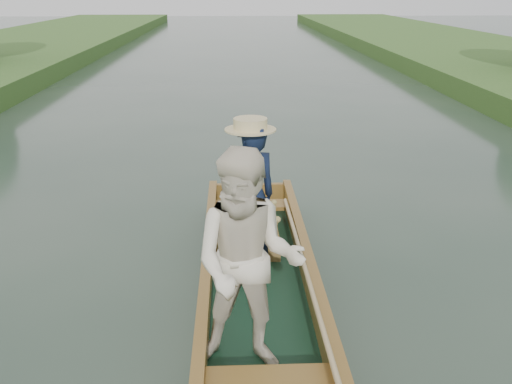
{
  "coord_description": "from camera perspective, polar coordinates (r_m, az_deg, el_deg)",
  "views": [
    {
      "loc": [
        -0.24,
        -4.99,
        2.96
      ],
      "look_at": [
        0.0,
        0.6,
        0.95
      ],
      "focal_mm": 40.0,
      "sensor_mm": 36.0,
      "label": 1
    }
  ],
  "objects": [
    {
      "name": "punt",
      "position": [
        5.23,
        -0.4,
        -6.51
      ],
      "size": [
        1.18,
        5.0,
        1.89
      ],
      "color": "#13321F",
      "rests_on": "ground"
    },
    {
      "name": "ground",
      "position": [
        5.81,
        0.26,
        -10.89
      ],
      "size": [
        120.0,
        120.0,
        0.0
      ],
      "primitive_type": "plane",
      "color": "#283D30",
      "rests_on": "ground"
    },
    {
      "name": "trees_far",
      "position": [
        13.35,
        -1.0,
        18.01
      ],
      "size": [
        22.77,
        16.53,
        4.46
      ],
      "color": "#47331E",
      "rests_on": "ground"
    }
  ]
}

